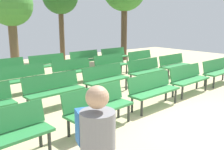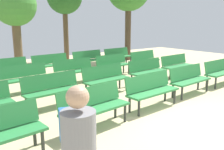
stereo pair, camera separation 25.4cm
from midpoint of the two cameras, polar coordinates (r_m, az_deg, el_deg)
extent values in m
plane|color=#CCB789|center=(5.80, 20.73, -10.94)|extent=(24.19, 24.19, 0.00)
cube|color=#2D8442|center=(4.27, -25.86, -13.67)|extent=(1.63, 0.57, 0.05)
cylinder|color=#2D332D|center=(4.47, -16.09, -14.96)|extent=(0.06, 0.06, 0.40)
cylinder|color=#2D332D|center=(4.73, -17.97, -13.50)|extent=(0.06, 0.06, 0.40)
cube|color=#2D8442|center=(5.13, -4.13, -8.04)|extent=(1.63, 0.58, 0.05)
cube|color=#2D8442|center=(5.20, -5.59, -4.94)|extent=(1.60, 0.26, 0.40)
cylinder|color=#2D332D|center=(4.71, -9.47, -13.11)|extent=(0.06, 0.06, 0.40)
cylinder|color=#2D332D|center=(5.56, 2.58, -8.91)|extent=(0.06, 0.06, 0.40)
cylinder|color=#2D332D|center=(4.96, -11.64, -11.87)|extent=(0.06, 0.06, 0.40)
cylinder|color=#2D332D|center=(5.76, 0.24, -8.09)|extent=(0.06, 0.06, 0.40)
cube|color=#2D8442|center=(6.43, 8.99, -3.92)|extent=(1.62, 0.51, 0.05)
cube|color=#2D8442|center=(6.49, 7.71, -1.49)|extent=(1.60, 0.19, 0.40)
cylinder|color=#2D332D|center=(5.90, 5.75, -7.67)|extent=(0.06, 0.06, 0.40)
cylinder|color=#2D332D|center=(6.94, 13.65, -4.86)|extent=(0.06, 0.06, 0.40)
cylinder|color=#2D332D|center=(6.11, 3.53, -6.93)|extent=(0.06, 0.06, 0.40)
cylinder|color=#2D332D|center=(7.12, 11.54, -4.33)|extent=(0.06, 0.06, 0.40)
cube|color=#2D8442|center=(7.93, 17.10, -1.22)|extent=(1.62, 0.52, 0.05)
cube|color=#2D8442|center=(7.98, 15.98, 0.73)|extent=(1.60, 0.20, 0.40)
cylinder|color=#2D332D|center=(7.33, 15.20, -4.04)|extent=(0.06, 0.06, 0.40)
cylinder|color=#2D332D|center=(8.50, 20.37, -2.13)|extent=(0.06, 0.06, 0.40)
cylinder|color=#2D332D|center=(7.50, 13.15, -3.56)|extent=(0.06, 0.06, 0.40)
cylinder|color=#2D332D|center=(8.65, 18.51, -1.76)|extent=(0.06, 0.06, 0.40)
cube|color=#2D8442|center=(9.58, 23.17, 0.60)|extent=(1.62, 0.51, 0.05)
cube|color=#2D8442|center=(9.62, 22.22, 2.21)|extent=(1.60, 0.19, 0.40)
cylinder|color=#2D332D|center=(8.94, 22.02, -1.58)|extent=(0.06, 0.06, 0.40)
cylinder|color=#2D332D|center=(9.08, 20.22, -1.24)|extent=(0.06, 0.06, 0.40)
cylinder|color=#2D332D|center=(10.31, 23.95, 0.01)|extent=(0.06, 0.06, 0.40)
cylinder|color=#2D332D|center=(6.01, -23.25, -8.27)|extent=(0.06, 0.06, 0.40)
cylinder|color=#2D332D|center=(6.30, -24.20, -7.42)|extent=(0.06, 0.06, 0.40)
cube|color=#2D8442|center=(6.55, -14.16, -3.86)|extent=(1.63, 0.55, 0.05)
cube|color=#2D8442|center=(6.66, -15.11, -1.46)|extent=(1.60, 0.23, 0.40)
cylinder|color=#2D332D|center=(6.19, -19.03, -7.33)|extent=(0.06, 0.06, 0.40)
cylinder|color=#2D332D|center=(6.83, -8.26, -4.92)|extent=(0.06, 0.06, 0.40)
cylinder|color=#2D332D|center=(6.47, -20.20, -6.56)|extent=(0.06, 0.06, 0.40)
cylinder|color=#2D332D|center=(7.09, -9.75, -4.33)|extent=(0.06, 0.06, 0.40)
cube|color=#2D8442|center=(7.62, -2.07, -1.21)|extent=(1.63, 0.57, 0.05)
cube|color=#2D8442|center=(7.72, -3.08, 0.82)|extent=(1.60, 0.26, 0.40)
cylinder|color=#2D332D|center=(7.13, -5.40, -4.11)|extent=(0.06, 0.06, 0.40)
cylinder|color=#2D332D|center=(8.04, 2.43, -2.16)|extent=(0.06, 0.06, 0.40)
cylinder|color=#2D332D|center=(7.37, -6.95, -3.59)|extent=(0.06, 0.06, 0.40)
cylinder|color=#2D332D|center=(8.26, 0.82, -1.76)|extent=(0.06, 0.06, 0.40)
cube|color=#2D8442|center=(8.98, 7.51, 0.77)|extent=(1.62, 0.50, 0.05)
cube|color=#2D8442|center=(9.06, 6.60, 2.48)|extent=(1.60, 0.18, 0.40)
cylinder|color=#2D332D|center=(8.42, 5.13, -1.54)|extent=(0.06, 0.06, 0.40)
cylinder|color=#2D332D|center=(9.46, 11.00, -0.17)|extent=(0.06, 0.06, 0.40)
cylinder|color=#2D332D|center=(8.63, 3.60, -1.16)|extent=(0.06, 0.06, 0.40)
cylinder|color=#2D332D|center=(9.65, 9.51, 0.14)|extent=(0.06, 0.06, 0.40)
cube|color=#2D8442|center=(10.43, 13.93, 2.13)|extent=(1.62, 0.52, 0.05)
cube|color=#2D8442|center=(10.50, 13.09, 3.59)|extent=(1.60, 0.21, 0.40)
cylinder|color=#2D332D|center=(9.82, 12.34, 0.23)|extent=(0.06, 0.06, 0.40)
cylinder|color=#2D332D|center=(10.97, 16.61, 1.25)|extent=(0.06, 0.06, 0.40)
cylinder|color=#2D332D|center=(10.00, 10.85, 0.51)|extent=(0.06, 0.06, 0.40)
cylinder|color=#2D332D|center=(11.13, 15.21, 1.50)|extent=(0.06, 0.06, 0.40)
cube|color=#2D8442|center=(8.18, -20.72, -1.07)|extent=(1.63, 0.57, 0.05)
cube|color=#2D8442|center=(8.31, -21.40, 0.81)|extent=(1.60, 0.25, 0.40)
cylinder|color=#2D332D|center=(7.85, -24.82, -3.68)|extent=(0.06, 0.06, 0.40)
cylinder|color=#2D332D|center=(8.38, -15.78, -2.03)|extent=(0.06, 0.06, 0.40)
cylinder|color=#2D332D|center=(8.15, -25.57, -3.20)|extent=(0.06, 0.06, 0.40)
cylinder|color=#2D332D|center=(8.65, -16.79, -1.64)|extent=(0.06, 0.06, 0.40)
cube|color=#2D8442|center=(9.03, -9.55, 0.77)|extent=(1.62, 0.53, 0.05)
cube|color=#2D8442|center=(9.15, -10.29, 2.46)|extent=(1.60, 0.21, 0.40)
cylinder|color=#2D332D|center=(8.59, -12.84, -1.51)|extent=(0.06, 0.06, 0.40)
cylinder|color=#2D332D|center=(9.34, -5.36, -0.16)|extent=(0.06, 0.06, 0.40)
cylinder|color=#2D332D|center=(8.87, -13.86, -1.14)|extent=(0.06, 0.06, 0.40)
cylinder|color=#2D332D|center=(9.59, -6.52, 0.15)|extent=(0.06, 0.06, 0.40)
cube|color=#2D8442|center=(10.17, -0.63, 2.24)|extent=(1.63, 0.56, 0.05)
cube|color=#2D8442|center=(10.27, -1.40, 3.72)|extent=(1.60, 0.25, 0.40)
cylinder|color=#2D332D|center=(9.64, -3.03, 0.28)|extent=(0.06, 0.06, 0.40)
cylinder|color=#2D332D|center=(10.58, 2.74, 1.37)|extent=(0.06, 0.06, 0.40)
cylinder|color=#2D332D|center=(9.88, -4.24, 0.56)|extent=(0.06, 0.06, 0.40)
cylinder|color=#2D332D|center=(10.80, 1.51, 1.60)|extent=(0.06, 0.06, 0.40)
cube|color=#2D8442|center=(11.54, 6.65, 3.37)|extent=(1.63, 0.59, 0.05)
cube|color=#2D8442|center=(11.63, 5.92, 4.68)|extent=(1.60, 0.27, 0.40)
cylinder|color=#2D332D|center=(10.95, 4.98, 1.71)|extent=(0.06, 0.06, 0.40)
cylinder|color=#2D332D|center=(12.03, 9.32, 2.56)|extent=(0.06, 0.06, 0.40)
cylinder|color=#2D332D|center=(11.15, 3.73, 1.93)|extent=(0.06, 0.06, 0.40)
cylinder|color=#2D332D|center=(12.22, 8.11, 2.75)|extent=(0.06, 0.06, 0.40)
cube|color=#2D8442|center=(9.84, -24.50, 0.77)|extent=(1.62, 0.53, 0.05)
cube|color=#2D8442|center=(9.99, -24.98, 2.32)|extent=(1.60, 0.22, 0.40)
cylinder|color=#2D332D|center=(9.97, -20.28, -0.08)|extent=(0.06, 0.06, 0.40)
cylinder|color=#2D332D|center=(10.26, -20.97, 0.21)|extent=(0.06, 0.06, 0.40)
cube|color=#2D8442|center=(10.52, -15.05, 2.15)|extent=(1.62, 0.54, 0.05)
cube|color=#2D8442|center=(10.66, -15.63, 3.58)|extent=(1.60, 0.22, 0.40)
cylinder|color=#2D332D|center=(10.12, -18.06, 0.26)|extent=(0.06, 0.06, 0.40)
cylinder|color=#2D332D|center=(10.76, -11.29, 1.33)|extent=(0.06, 0.06, 0.40)
cylinder|color=#2D332D|center=(10.41, -18.80, 0.53)|extent=(0.06, 0.06, 0.40)
cylinder|color=#2D332D|center=(11.03, -12.16, 1.56)|extent=(0.06, 0.06, 0.40)
cube|color=#2D8442|center=(11.58, -6.51, 3.40)|extent=(1.63, 0.56, 0.05)
cube|color=#2D8442|center=(11.70, -7.13, 4.69)|extent=(1.60, 0.24, 0.40)
cylinder|color=#2D332D|center=(11.08, -8.87, 1.74)|extent=(0.06, 0.06, 0.40)
cylinder|color=#2D332D|center=(11.92, -3.33, 2.61)|extent=(0.06, 0.06, 0.40)
cylinder|color=#2D332D|center=(11.35, -9.79, 1.95)|extent=(0.06, 0.06, 0.40)
cylinder|color=#2D332D|center=(12.16, -4.30, 2.79)|extent=(0.06, 0.06, 0.40)
cube|color=#2D8442|center=(12.71, 0.32, 4.28)|extent=(1.63, 0.55, 0.05)
cube|color=#2D8442|center=(12.82, -0.29, 5.45)|extent=(1.60, 0.23, 0.40)
cylinder|color=#2D332D|center=(12.16, -1.56, 2.82)|extent=(0.06, 0.06, 0.40)
cylinder|color=#2D332D|center=(13.12, 3.03, 3.51)|extent=(0.06, 0.06, 0.40)
cylinder|color=#2D332D|center=(12.40, -2.54, 3.00)|extent=(0.06, 0.06, 0.40)
cylinder|color=#2D332D|center=(13.34, 2.04, 3.67)|extent=(0.06, 0.06, 0.40)
cylinder|color=#4C3A28|center=(14.45, 2.32, 10.09)|extent=(0.34, 0.34, 3.30)
cylinder|color=brown|center=(14.44, -12.19, 9.29)|extent=(0.29, 0.29, 3.03)
cylinder|color=brown|center=(11.85, -22.59, 6.50)|extent=(0.38, 0.38, 2.40)
sphere|color=#478E38|center=(11.83, -23.32, 15.07)|extent=(1.91, 1.91, 1.91)
cylinder|color=gray|center=(2.41, -6.47, -14.68)|extent=(0.43, 0.43, 0.55)
sphere|color=tan|center=(2.25, -6.72, -5.22)|extent=(0.22, 0.22, 0.22)
cube|color=blue|center=(2.62, -8.03, -11.69)|extent=(0.32, 0.26, 0.36)
camera|label=1|loc=(0.13, -90.93, -0.20)|focal=38.98mm
camera|label=2|loc=(0.13, 89.07, 0.20)|focal=38.98mm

